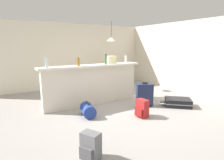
# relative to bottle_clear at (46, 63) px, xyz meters

# --- Properties ---
(ground_plane) EXTENTS (13.00, 13.00, 0.05)m
(ground_plane) POSITION_rel_bottle_clear_xyz_m (1.70, -0.48, -1.28)
(ground_plane) COLOR gray
(wall_back) EXTENTS (6.60, 0.10, 2.50)m
(wall_back) POSITION_rel_bottle_clear_xyz_m (1.70, 2.57, -0.00)
(wall_back) COLOR silver
(wall_back) RESTS_ON ground_plane
(wall_right) EXTENTS (0.10, 6.00, 2.50)m
(wall_right) POSITION_rel_bottle_clear_xyz_m (4.75, -0.18, -0.00)
(wall_right) COLOR silver
(wall_right) RESTS_ON ground_plane
(partition_half_wall) EXTENTS (2.80, 0.20, 1.08)m
(partition_half_wall) POSITION_rel_bottle_clear_xyz_m (1.24, 0.06, -0.71)
(partition_half_wall) COLOR silver
(partition_half_wall) RESTS_ON ground_plane
(bar_countertop) EXTENTS (2.96, 0.40, 0.05)m
(bar_countertop) POSITION_rel_bottle_clear_xyz_m (1.24, 0.06, -0.15)
(bar_countertop) COLOR white
(bar_countertop) RESTS_ON partition_half_wall
(bottle_clear) EXTENTS (0.07, 0.07, 0.24)m
(bottle_clear) POSITION_rel_bottle_clear_xyz_m (0.00, 0.00, 0.00)
(bottle_clear) COLOR silver
(bottle_clear) RESTS_ON bar_countertop
(bottle_amber) EXTENTS (0.07, 0.07, 0.22)m
(bottle_amber) POSITION_rel_bottle_clear_xyz_m (0.81, -0.01, -0.01)
(bottle_amber) COLOR #9E661E
(bottle_amber) RESTS_ON bar_countertop
(bottle_green) EXTENTS (0.06, 0.06, 0.30)m
(bottle_green) POSITION_rel_bottle_clear_xyz_m (1.63, -0.03, 0.03)
(bottle_green) COLOR #2D6B38
(bottle_green) RESTS_ON bar_countertop
(bottle_white) EXTENTS (0.06, 0.06, 0.21)m
(bottle_white) POSITION_rel_bottle_clear_xyz_m (2.45, 0.16, -0.02)
(bottle_white) COLOR silver
(bottle_white) RESTS_ON bar_countertop
(grocery_bag) EXTENTS (0.26, 0.18, 0.22)m
(grocery_bag) POSITION_rel_bottle_clear_xyz_m (1.88, 0.10, -0.01)
(grocery_bag) COLOR beige
(grocery_bag) RESTS_ON bar_countertop
(dining_table) EXTENTS (1.10, 0.80, 0.74)m
(dining_table) POSITION_rel_bottle_clear_xyz_m (2.66, 1.26, -0.61)
(dining_table) COLOR brown
(dining_table) RESTS_ON ground_plane
(dining_chair_near_partition) EXTENTS (0.44, 0.44, 0.93)m
(dining_chair_near_partition) POSITION_rel_bottle_clear_xyz_m (2.57, 0.73, -0.74)
(dining_chair_near_partition) COLOR #9E754C
(dining_chair_near_partition) RESTS_ON ground_plane
(pendant_lamp) EXTENTS (0.34, 0.34, 0.74)m
(pendant_lamp) POSITION_rel_bottle_clear_xyz_m (2.60, 1.26, 0.62)
(pendant_lamp) COLOR black
(suitcase_flat_black) EXTENTS (0.84, 0.83, 0.22)m
(suitcase_flat_black) POSITION_rel_bottle_clear_xyz_m (3.14, -1.38, -1.14)
(suitcase_flat_black) COLOR black
(suitcase_flat_black) RESTS_ON ground_plane
(duffel_bag_blue) EXTENTS (0.39, 0.53, 0.34)m
(duffel_bag_blue) POSITION_rel_bottle_clear_xyz_m (0.72, -0.73, -1.10)
(duffel_bag_blue) COLOR #233D93
(duffel_bag_blue) RESTS_ON ground_plane
(backpack_grey) EXTENTS (0.32, 0.33, 0.42)m
(backpack_grey) POSITION_rel_bottle_clear_xyz_m (0.04, -2.32, -1.05)
(backpack_grey) COLOR slate
(backpack_grey) RESTS_ON ground_plane
(backpack_red) EXTENTS (0.27, 0.30, 0.42)m
(backpack_red) POSITION_rel_bottle_clear_xyz_m (1.78, -1.44, -1.05)
(backpack_red) COLOR red
(backpack_red) RESTS_ON ground_plane
(suitcase_upright_navy) EXTENTS (0.50, 0.41, 0.67)m
(suitcase_upright_navy) POSITION_rel_bottle_clear_xyz_m (2.37, -0.86, -0.92)
(suitcase_upright_navy) COLOR #1E284C
(suitcase_upright_navy) RESTS_ON ground_plane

